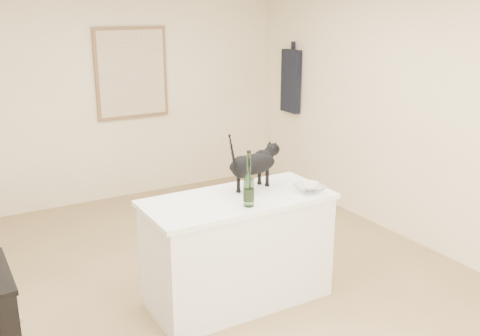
% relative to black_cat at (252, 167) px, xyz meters
% --- Properties ---
extents(floor, '(5.50, 5.50, 0.00)m').
position_rel_black_cat_xyz_m(floor, '(-0.30, 0.10, -1.09)').
color(floor, '#9A7A52').
rests_on(floor, ground).
extents(wall_back, '(4.50, 0.00, 4.50)m').
position_rel_black_cat_xyz_m(wall_back, '(-0.30, 2.85, 0.21)').
color(wall_back, beige).
rests_on(wall_back, ground).
extents(wall_right, '(0.00, 5.50, 5.50)m').
position_rel_black_cat_xyz_m(wall_right, '(1.95, 0.10, 0.21)').
color(wall_right, beige).
rests_on(wall_right, ground).
extents(island_base, '(1.44, 0.67, 0.86)m').
position_rel_black_cat_xyz_m(island_base, '(-0.20, -0.10, -0.66)').
color(island_base, white).
rests_on(island_base, floor).
extents(island_top, '(1.50, 0.70, 0.04)m').
position_rel_black_cat_xyz_m(island_top, '(-0.20, -0.10, -0.21)').
color(island_top, white).
rests_on(island_top, island_base).
extents(artwork_frame, '(0.90, 0.03, 1.10)m').
position_rel_black_cat_xyz_m(artwork_frame, '(0.00, 2.82, 0.46)').
color(artwork_frame, brown).
rests_on(artwork_frame, wall_back).
extents(artwork_canvas, '(0.82, 0.00, 1.02)m').
position_rel_black_cat_xyz_m(artwork_canvas, '(0.00, 2.80, 0.46)').
color(artwork_canvas, beige).
rests_on(artwork_canvas, wall_back).
extents(hanging_garment, '(0.08, 0.34, 0.80)m').
position_rel_black_cat_xyz_m(hanging_garment, '(1.89, 2.15, 0.31)').
color(hanging_garment, black).
rests_on(hanging_garment, wall_right).
extents(black_cat, '(0.57, 0.34, 0.38)m').
position_rel_black_cat_xyz_m(black_cat, '(0.00, 0.00, 0.00)').
color(black_cat, black).
rests_on(black_cat, island_top).
extents(wine_bottle, '(0.10, 0.10, 0.38)m').
position_rel_black_cat_xyz_m(wine_bottle, '(-0.22, -0.31, -0.00)').
color(wine_bottle, '#2B6026').
rests_on(wine_bottle, island_top).
extents(glass_bowl, '(0.29, 0.29, 0.06)m').
position_rel_black_cat_xyz_m(glass_bowl, '(0.36, -0.29, -0.16)').
color(glass_bowl, white).
rests_on(glass_bowl, island_top).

